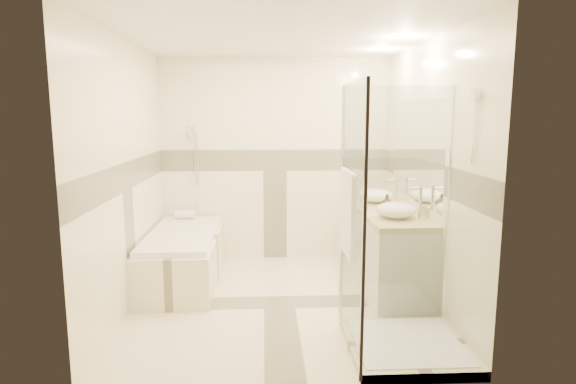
{
  "coord_description": "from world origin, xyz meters",
  "views": [
    {
      "loc": [
        -0.14,
        -4.46,
        1.81
      ],
      "look_at": [
        0.1,
        0.25,
        1.05
      ],
      "focal_mm": 30.0,
      "sensor_mm": 36.0,
      "label": 1
    }
  ],
  "objects_px": {
    "bathtub": "(183,254)",
    "vanity": "(386,250)",
    "amenity_bottle_b": "(387,202)",
    "shower_enclosure": "(391,286)",
    "vessel_sink_far": "(396,210)",
    "amenity_bottle_a": "(387,203)",
    "vessel_sink_near": "(376,195)"
  },
  "relations": [
    {
      "from": "bathtub",
      "to": "vanity",
      "type": "xyz_separation_m",
      "value": [
        2.15,
        -0.35,
        0.12
      ]
    },
    {
      "from": "vanity",
      "to": "amenity_bottle_b",
      "type": "relative_size",
      "value": 9.86
    },
    {
      "from": "vanity",
      "to": "shower_enclosure",
      "type": "xyz_separation_m",
      "value": [
        -0.29,
        -1.27,
        0.08
      ]
    },
    {
      "from": "bathtub",
      "to": "amenity_bottle_b",
      "type": "relative_size",
      "value": 10.35
    },
    {
      "from": "vessel_sink_far",
      "to": "shower_enclosure",
      "type": "bearing_deg",
      "value": -107.1
    },
    {
      "from": "vessel_sink_far",
      "to": "amenity_bottle_a",
      "type": "distance_m",
      "value": 0.36
    },
    {
      "from": "shower_enclosure",
      "to": "amenity_bottle_a",
      "type": "bearing_deg",
      "value": 77.7
    },
    {
      "from": "bathtub",
      "to": "amenity_bottle_a",
      "type": "relative_size",
      "value": 12.01
    },
    {
      "from": "vessel_sink_far",
      "to": "vessel_sink_near",
      "type": "bearing_deg",
      "value": 90.0
    },
    {
      "from": "vessel_sink_far",
      "to": "amenity_bottle_a",
      "type": "bearing_deg",
      "value": 90.0
    },
    {
      "from": "vanity",
      "to": "amenity_bottle_a",
      "type": "bearing_deg",
      "value": -136.17
    },
    {
      "from": "bathtub",
      "to": "amenity_bottle_a",
      "type": "xyz_separation_m",
      "value": [
        2.13,
        -0.37,
        0.61
      ]
    },
    {
      "from": "vessel_sink_near",
      "to": "amenity_bottle_a",
      "type": "distance_m",
      "value": 0.46
    },
    {
      "from": "bathtub",
      "to": "shower_enclosure",
      "type": "relative_size",
      "value": 0.83
    },
    {
      "from": "vanity",
      "to": "amenity_bottle_b",
      "type": "xyz_separation_m",
      "value": [
        -0.02,
        -0.03,
        0.51
      ]
    },
    {
      "from": "amenity_bottle_a",
      "to": "shower_enclosure",
      "type": "bearing_deg",
      "value": -102.3
    },
    {
      "from": "bathtub",
      "to": "shower_enclosure",
      "type": "height_order",
      "value": "shower_enclosure"
    },
    {
      "from": "bathtub",
      "to": "amenity_bottle_a",
      "type": "bearing_deg",
      "value": -9.83
    },
    {
      "from": "shower_enclosure",
      "to": "vessel_sink_far",
      "type": "bearing_deg",
      "value": 72.9
    },
    {
      "from": "vessel_sink_near",
      "to": "amenity_bottle_b",
      "type": "bearing_deg",
      "value": -90.0
    },
    {
      "from": "vanity",
      "to": "amenity_bottle_a",
      "type": "xyz_separation_m",
      "value": [
        -0.02,
        -0.02,
        0.49
      ]
    },
    {
      "from": "vessel_sink_near",
      "to": "vanity",
      "type": "bearing_deg",
      "value": -87.39
    },
    {
      "from": "amenity_bottle_b",
      "to": "amenity_bottle_a",
      "type": "bearing_deg",
      "value": 90.0
    },
    {
      "from": "vanity",
      "to": "shower_enclosure",
      "type": "height_order",
      "value": "shower_enclosure"
    },
    {
      "from": "shower_enclosure",
      "to": "amenity_bottle_b",
      "type": "relative_size",
      "value": 12.42
    },
    {
      "from": "bathtub",
      "to": "amenity_bottle_a",
      "type": "distance_m",
      "value": 2.25
    },
    {
      "from": "vessel_sink_far",
      "to": "bathtub",
      "type": "bearing_deg",
      "value": 160.98
    },
    {
      "from": "amenity_bottle_a",
      "to": "amenity_bottle_b",
      "type": "relative_size",
      "value": 0.86
    },
    {
      "from": "amenity_bottle_a",
      "to": "amenity_bottle_b",
      "type": "bearing_deg",
      "value": -90.0
    },
    {
      "from": "bathtub",
      "to": "shower_enclosure",
      "type": "xyz_separation_m",
      "value": [
        1.86,
        -1.62,
        0.2
      ]
    },
    {
      "from": "vessel_sink_near",
      "to": "amenity_bottle_b",
      "type": "height_order",
      "value": "amenity_bottle_b"
    },
    {
      "from": "bathtub",
      "to": "vessel_sink_near",
      "type": "distance_m",
      "value": 2.22
    }
  ]
}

